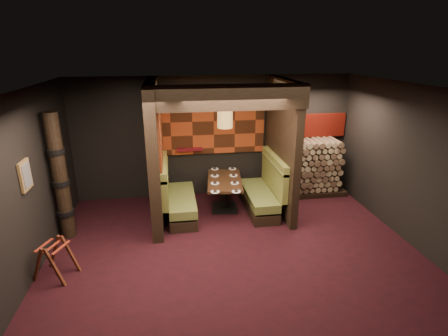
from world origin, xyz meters
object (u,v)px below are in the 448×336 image
at_px(dining_table, 225,189).
at_px(totem_column, 60,178).
at_px(booth_bench_right, 263,193).
at_px(luggage_rack, 54,258).
at_px(pendant_lamp, 225,117).
at_px(firewood_stack, 310,167).
at_px(booth_bench_left, 177,198).

relative_size(dining_table, totem_column, 0.59).
distance_m(booth_bench_right, luggage_rack, 4.26).
bearing_deg(pendant_lamp, booth_bench_right, -6.47).
height_order(dining_table, luggage_rack, dining_table).
xyz_separation_m(dining_table, luggage_rack, (-3.01, -1.98, -0.15)).
bearing_deg(luggage_rack, pendant_lamp, 32.65).
height_order(luggage_rack, firewood_stack, firewood_stack).
xyz_separation_m(pendant_lamp, firewood_stack, (2.20, 0.60, -1.42)).
distance_m(booth_bench_right, totem_column, 4.10).
xyz_separation_m(luggage_rack, firewood_stack, (5.20, 2.53, 0.35)).
relative_size(booth_bench_left, luggage_rack, 2.23).
distance_m(pendant_lamp, totem_column, 3.33).
xyz_separation_m(dining_table, totem_column, (-3.14, -0.70, 0.71)).
bearing_deg(totem_column, luggage_rack, -84.14).
bearing_deg(dining_table, totem_column, -167.51).
distance_m(booth_bench_left, booth_bench_right, 1.89).
relative_size(booth_bench_left, pendant_lamp, 1.64).
height_order(booth_bench_right, dining_table, booth_bench_right).
relative_size(dining_table, firewood_stack, 0.82).
distance_m(booth_bench_left, firewood_stack, 3.33).
xyz_separation_m(booth_bench_right, firewood_stack, (1.35, 0.70, 0.28)).
bearing_deg(totem_column, dining_table, 12.49).
distance_m(booth_bench_left, luggage_rack, 2.68).
bearing_deg(pendant_lamp, dining_table, 90.00).
bearing_deg(firewood_stack, booth_bench_left, -167.83).
bearing_deg(totem_column, booth_bench_right, 7.86).
bearing_deg(booth_bench_left, pendant_lamp, 5.20).
relative_size(pendant_lamp, firewood_stack, 0.57).
bearing_deg(dining_table, firewood_stack, 14.17).
xyz_separation_m(booth_bench_right, luggage_rack, (-3.85, -1.83, -0.07)).
relative_size(booth_bench_right, firewood_stack, 0.92).
distance_m(totem_column, firewood_stack, 5.50).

